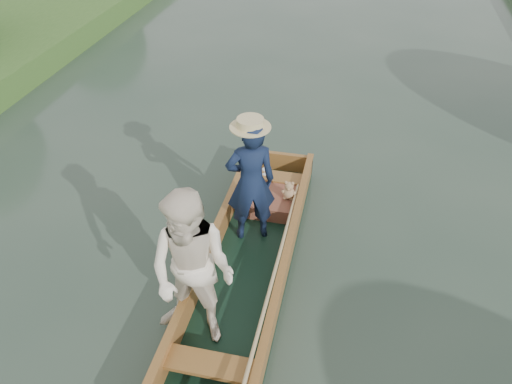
# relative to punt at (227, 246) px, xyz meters

# --- Properties ---
(ground) EXTENTS (120.00, 120.00, 0.00)m
(ground) POSITION_rel_punt_xyz_m (0.16, 0.29, -0.77)
(ground) COLOR #283D30
(ground) RESTS_ON ground
(punt) EXTENTS (1.41, 5.21, 2.07)m
(punt) POSITION_rel_punt_xyz_m (0.00, 0.00, 0.00)
(punt) COLOR black
(punt) RESTS_ON ground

